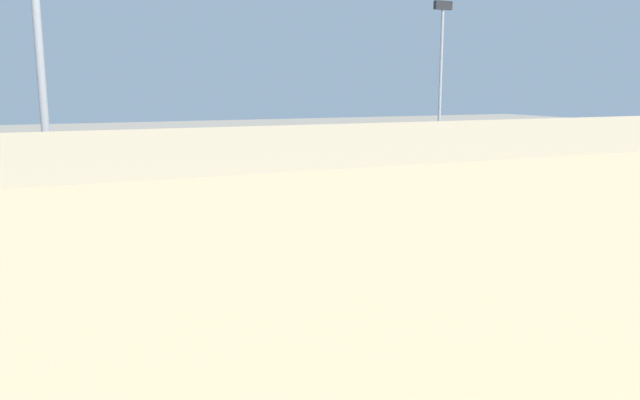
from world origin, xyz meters
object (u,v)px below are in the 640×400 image
at_px(train_on_track_7, 126,277).
at_px(maintenance_shed, 264,330).
at_px(train_on_track_4, 325,204).
at_px(signal_gantry, 10,163).
at_px(train_on_track_5, 225,224).
at_px(train_on_track_1, 202,192).
at_px(light_mast_2, 441,67).
at_px(train_on_track_6, 429,225).

bearing_deg(train_on_track_7, maintenance_shed, 94.88).
relative_size(train_on_track_4, signal_gantry, 2.39).
height_order(train_on_track_5, signal_gantry, signal_gantry).
xyz_separation_m(train_on_track_1, train_on_track_5, (2.87, 20.00, 0.62)).
distance_m(train_on_track_5, light_mast_2, 51.61).
height_order(train_on_track_4, train_on_track_1, train_on_track_4).
bearing_deg(train_on_track_6, train_on_track_4, -61.60).
relative_size(train_on_track_6, maintenance_shed, 1.26).
distance_m(train_on_track_7, maintenance_shed, 22.02).
bearing_deg(train_on_track_6, train_on_track_7, 10.83).
distance_m(train_on_track_6, signal_gantry, 35.60).
bearing_deg(train_on_track_7, train_on_track_4, -144.10).
distance_m(train_on_track_4, train_on_track_6, 11.38).
xyz_separation_m(train_on_track_7, train_on_track_5, (-9.26, -10.00, 0.61)).
bearing_deg(train_on_track_4, light_mast_2, -141.30).
distance_m(train_on_track_5, signal_gantry, 18.37).
height_order(train_on_track_5, maintenance_shed, maintenance_shed).
xyz_separation_m(train_on_track_6, signal_gantry, (32.84, -12.50, 5.71)).
distance_m(train_on_track_4, maintenance_shed, 41.29).
relative_size(train_on_track_6, train_on_track_1, 0.60).
relative_size(train_on_track_4, train_on_track_7, 1.00).
relative_size(train_on_track_1, maintenance_shed, 2.11).
bearing_deg(light_mast_2, train_on_track_4, 38.70).
xyz_separation_m(train_on_track_6, train_on_track_5, (16.86, -5.00, 0.61)).
relative_size(train_on_track_1, train_on_track_5, 2.54).
bearing_deg(signal_gantry, train_on_track_4, 174.79).
xyz_separation_m(train_on_track_1, maintenance_shed, (10.29, 51.56, 4.12)).
bearing_deg(train_on_track_7, signal_gantry, -69.00).
bearing_deg(light_mast_2, train_on_track_6, 54.50).
relative_size(train_on_track_7, train_on_track_6, 1.34).
height_order(train_on_track_4, signal_gantry, signal_gantry).
bearing_deg(train_on_track_1, light_mast_2, -167.42).
bearing_deg(train_on_track_5, signal_gantry, -25.14).
relative_size(train_on_track_5, signal_gantry, 1.18).
relative_size(train_on_track_4, train_on_track_5, 2.03).
bearing_deg(train_on_track_5, train_on_track_4, -156.42).
height_order(train_on_track_4, light_mast_2, light_mast_2).
relative_size(train_on_track_7, light_mast_2, 3.68).
bearing_deg(maintenance_shed, train_on_track_4, -117.31).
relative_size(train_on_track_7, train_on_track_1, 0.80).
bearing_deg(maintenance_shed, train_on_track_7, -85.12).
bearing_deg(light_mast_2, train_on_track_7, 37.57).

